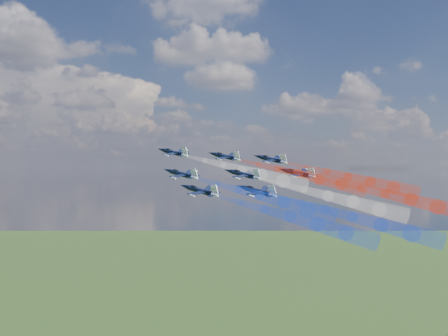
{
  "coord_description": "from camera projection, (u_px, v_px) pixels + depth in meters",
  "views": [
    {
      "loc": [
        -16.95,
        -134.09,
        126.56
      ],
      "look_at": [
        7.72,
        6.97,
        126.74
      ],
      "focal_mm": 39.43,
      "sensor_mm": 36.0,
      "label": 1
    }
  ],
  "objects": [
    {
      "name": "jet_lead",
      "position": [
        174.0,
        153.0,
        153.47
      ],
      "size": [
        15.87,
        16.07,
        7.86
      ],
      "primitive_type": null,
      "rotation": [
        0.21,
        -0.21,
        0.78
      ],
      "color": "black"
    },
    {
      "name": "trail_lead",
      "position": [
        242.0,
        170.0,
        140.06
      ],
      "size": [
        31.51,
        30.42,
        13.12
      ],
      "primitive_type": null,
      "rotation": [
        0.21,
        -0.21,
        0.78
      ],
      "color": "white"
    },
    {
      "name": "jet_inner_left",
      "position": [
        182.0,
        174.0,
        137.26
      ],
      "size": [
        15.87,
        16.07,
        7.86
      ],
      "primitive_type": null,
      "rotation": [
        0.21,
        -0.21,
        0.78
      ],
      "color": "black"
    },
    {
      "name": "trail_inner_left",
      "position": [
        260.0,
        196.0,
        123.85
      ],
      "size": [
        31.51,
        30.42,
        13.12
      ],
      "primitive_type": null,
      "rotation": [
        0.21,
        -0.21,
        0.78
      ],
      "color": "blue"
    },
    {
      "name": "jet_inner_right",
      "position": [
        225.0,
        157.0,
        154.79
      ],
      "size": [
        15.87,
        16.07,
        7.86
      ],
      "primitive_type": null,
      "rotation": [
        0.21,
        -0.21,
        0.78
      ],
      "color": "black"
    },
    {
      "name": "trail_inner_right",
      "position": [
        298.0,
        174.0,
        141.37
      ],
      "size": [
        31.51,
        30.42,
        13.12
      ],
      "primitive_type": null,
      "rotation": [
        0.21,
        -0.21,
        0.78
      ],
      "color": "red"
    },
    {
      "name": "jet_outer_left",
      "position": [
        201.0,
        191.0,
        124.27
      ],
      "size": [
        15.87,
        16.07,
        7.86
      ],
      "primitive_type": null,
      "rotation": [
        0.21,
        -0.21,
        0.78
      ],
      "color": "black"
    },
    {
      "name": "trail_outer_left",
      "position": [
        290.0,
        217.0,
        110.86
      ],
      "size": [
        31.51,
        30.42,
        13.12
      ],
      "primitive_type": null,
      "rotation": [
        0.21,
        -0.21,
        0.78
      ],
      "color": "blue"
    },
    {
      "name": "jet_center_third",
      "position": [
        243.0,
        174.0,
        138.08
      ],
      "size": [
        15.87,
        16.07,
        7.86
      ],
      "primitive_type": null,
      "rotation": [
        0.21,
        -0.21,
        0.78
      ],
      "color": "black"
    },
    {
      "name": "trail_center_third",
      "position": [
        328.0,
        196.0,
        124.67
      ],
      "size": [
        31.51,
        30.42,
        13.12
      ],
      "primitive_type": null,
      "rotation": [
        0.21,
        -0.21,
        0.78
      ],
      "color": "white"
    },
    {
      "name": "jet_outer_right",
      "position": [
        271.0,
        159.0,
        155.68
      ],
      "size": [
        15.87,
        16.07,
        7.86
      ],
      "primitive_type": null,
      "rotation": [
        0.21,
        -0.21,
        0.78
      ],
      "color": "black"
    },
    {
      "name": "trail_outer_right",
      "position": [
        348.0,
        177.0,
        142.27
      ],
      "size": [
        31.51,
        30.42,
        13.12
      ],
      "primitive_type": null,
      "rotation": [
        0.21,
        -0.21,
        0.78
      ],
      "color": "red"
    },
    {
      "name": "jet_rear_left",
      "position": [
        258.0,
        191.0,
        126.21
      ],
      "size": [
        15.87,
        16.07,
        7.86
      ],
      "primitive_type": null,
      "rotation": [
        0.21,
        -0.21,
        0.78
      ],
      "color": "black"
    },
    {
      "name": "trail_rear_left",
      "position": [
        353.0,
        217.0,
        112.8
      ],
      "size": [
        31.51,
        30.42,
        13.12
      ],
      "primitive_type": null,
      "rotation": [
        0.21,
        -0.21,
        0.78
      ],
      "color": "blue"
    },
    {
      "name": "jet_rear_right",
      "position": [
        298.0,
        173.0,
        142.58
      ],
      "size": [
        15.87,
        16.07,
        7.86
      ],
      "primitive_type": null,
      "rotation": [
        0.21,
        -0.21,
        0.78
      ],
      "color": "black"
    },
    {
      "name": "trail_rear_right",
      "position": [
        385.0,
        194.0,
        129.17
      ],
      "size": [
        31.51,
        30.42,
        13.12
      ],
      "primitive_type": null,
      "rotation": [
        0.21,
        -0.21,
        0.78
      ],
      "color": "red"
    }
  ]
}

